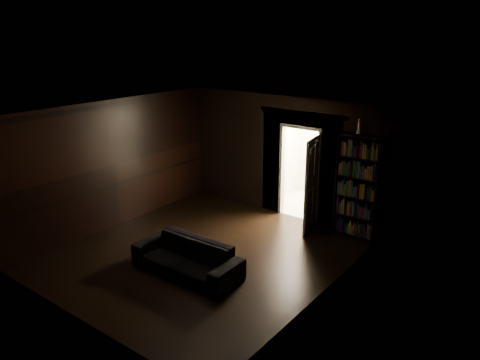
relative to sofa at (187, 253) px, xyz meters
name	(u,v)px	position (x,y,z in m)	size (l,w,h in m)	color
ground	(204,254)	(-0.24, 0.72, -0.40)	(5.50, 5.50, 0.00)	black
room_walls	(236,160)	(-0.25, 1.79, 1.29)	(5.02, 5.61, 2.84)	black
kitchen_alcove	(323,157)	(0.26, 4.59, 0.81)	(2.20, 1.80, 2.60)	beige
sofa	(187,253)	(0.00, 0.00, 0.00)	(2.06, 0.89, 0.79)	black
bookshelf	(358,187)	(1.76, 3.27, 0.70)	(0.90, 0.32, 2.20)	black
refrigerator	(346,175)	(0.83, 4.75, 0.43)	(0.74, 0.68, 1.65)	white
door	(311,185)	(0.82, 3.03, 0.63)	(0.85, 0.05, 2.05)	silver
figurine	(359,126)	(1.65, 3.34, 1.96)	(0.10, 0.10, 0.31)	silver
bottles	(346,137)	(0.81, 4.66, 1.39)	(0.66, 0.08, 0.27)	black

